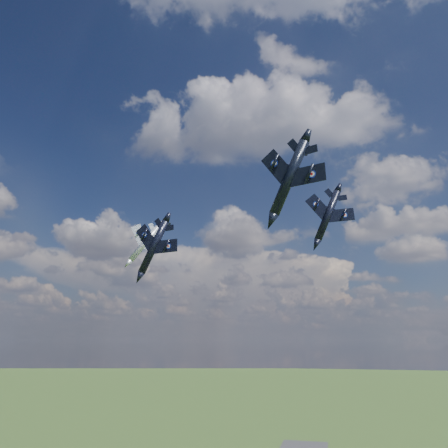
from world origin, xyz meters
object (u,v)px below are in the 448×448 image
(jet_left_silver, at_px, (144,244))
(jet_high_navy, at_px, (328,215))
(jet_right_navy, at_px, (289,178))
(jet_lead_navy, at_px, (154,247))

(jet_left_silver, bearing_deg, jet_high_navy, -21.65)
(jet_high_navy, xyz_separation_m, jet_left_silver, (-38.22, -2.14, -4.12))
(jet_right_navy, bearing_deg, jet_left_silver, 159.34)
(jet_lead_navy, bearing_deg, jet_right_navy, -21.70)
(jet_right_navy, height_order, jet_high_navy, jet_high_navy)
(jet_lead_navy, xyz_separation_m, jet_left_silver, (-6.51, 10.00, 3.05))
(jet_lead_navy, relative_size, jet_left_silver, 1.14)
(jet_right_navy, distance_m, jet_left_silver, 41.64)
(jet_lead_navy, distance_m, jet_high_navy, 34.70)
(jet_lead_navy, height_order, jet_left_silver, jet_left_silver)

